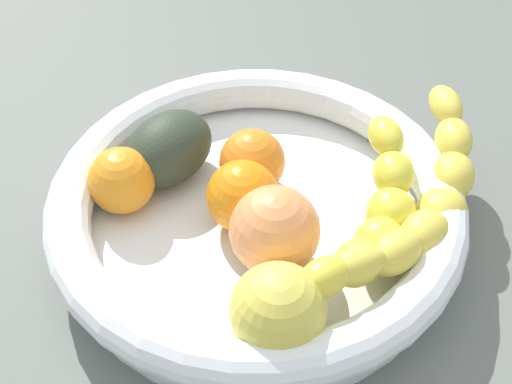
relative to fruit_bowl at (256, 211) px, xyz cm
name	(u,v)px	position (x,y,z in cm)	size (l,w,h in cm)	color
kitchen_counter	(256,247)	(0.00, 0.00, -4.61)	(120.00, 120.00, 3.00)	slate
fruit_bowl	(256,211)	(0.00, 0.00, 0.00)	(33.69, 33.69, 5.99)	white
banana_draped_left	(376,218)	(-3.35, 9.05, 2.62)	(19.78, 9.82, 5.43)	yellow
banana_draped_right	(430,198)	(-7.99, 11.06, 2.38)	(24.90, 10.23, 5.84)	#DFCB46
orange_front	(243,196)	(0.98, -0.56, 2.10)	(5.85, 5.85, 5.85)	orange
orange_mid_left	(122,180)	(5.70, -9.42, 1.93)	(5.49, 5.49, 5.49)	orange
orange_mid_right	(252,162)	(-2.73, -2.65, 1.95)	(5.53, 5.53, 5.53)	orange
peach_blush	(275,231)	(2.58, 3.90, 2.62)	(6.88, 6.88, 6.88)	#F99456
avocado_dark	(169,148)	(0.57, -9.06, 2.08)	(8.42, 6.21, 5.80)	#2E3A2B
apple_yellow	(278,310)	(7.99, 8.47, 2.54)	(6.71, 6.71, 6.71)	#DCCF4E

